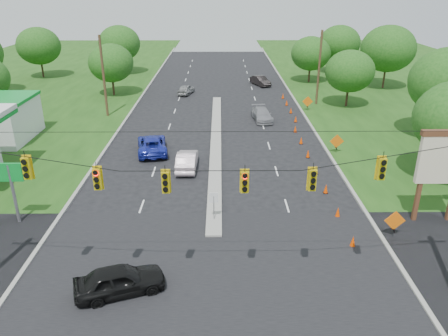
{
  "coord_description": "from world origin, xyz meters",
  "views": [
    {
      "loc": [
        0.43,
        -18.52,
        14.23
      ],
      "look_at": [
        0.66,
        8.18,
        2.8
      ],
      "focal_mm": 35.0,
      "sensor_mm": 36.0,
      "label": 1
    }
  ],
  "objects_px": {
    "blue_pickup": "(152,144)",
    "white_sedan": "(187,160)",
    "black_sedan": "(120,280)",
    "pylon_sign": "(446,162)"
  },
  "relations": [
    {
      "from": "blue_pickup",
      "to": "white_sedan",
      "type": "bearing_deg",
      "value": 122.05
    },
    {
      "from": "black_sedan",
      "to": "white_sedan",
      "type": "height_order",
      "value": "black_sedan"
    },
    {
      "from": "pylon_sign",
      "to": "black_sedan",
      "type": "distance_m",
      "value": 20.43
    },
    {
      "from": "black_sedan",
      "to": "pylon_sign",
      "type": "bearing_deg",
      "value": -88.61
    },
    {
      "from": "pylon_sign",
      "to": "black_sedan",
      "type": "height_order",
      "value": "pylon_sign"
    },
    {
      "from": "white_sedan",
      "to": "pylon_sign",
      "type": "bearing_deg",
      "value": 153.92
    },
    {
      "from": "white_sedan",
      "to": "blue_pickup",
      "type": "relative_size",
      "value": 0.82
    },
    {
      "from": "white_sedan",
      "to": "blue_pickup",
      "type": "bearing_deg",
      "value": -47.09
    },
    {
      "from": "black_sedan",
      "to": "blue_pickup",
      "type": "relative_size",
      "value": 0.81
    },
    {
      "from": "black_sedan",
      "to": "blue_pickup",
      "type": "xyz_separation_m",
      "value": [
        -1.19,
        19.42,
        0.0
      ]
    }
  ]
}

